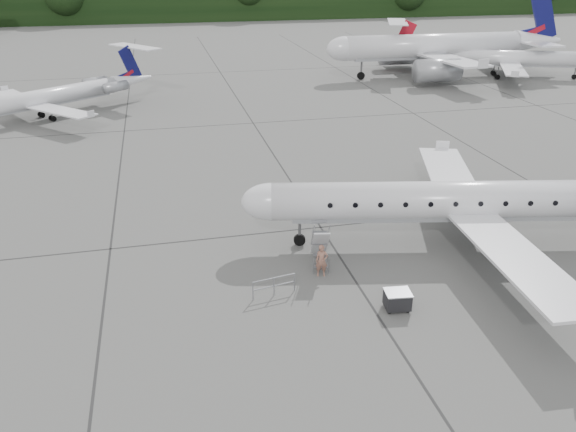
{
  "coord_description": "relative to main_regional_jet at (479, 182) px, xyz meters",
  "views": [
    {
      "loc": [
        -14.65,
        -22.96,
        15.31
      ],
      "look_at": [
        -8.33,
        4.35,
        2.3
      ],
      "focal_mm": 35.0,
      "sensor_mm": 36.0,
      "label": 1
    }
  ],
  "objects": [
    {
      "name": "passenger",
      "position": [
        -9.56,
        -1.58,
        -2.94
      ],
      "size": [
        0.72,
        0.54,
        1.77
      ],
      "primitive_type": "imported",
      "rotation": [
        0.0,
        0.0,
        -0.2
      ],
      "color": "#8C5D4C",
      "rests_on": "ground"
    },
    {
      "name": "bg_regional_right",
      "position": [
        29.77,
        43.9,
        -0.15
      ],
      "size": [
        33.3,
        28.69,
        7.35
      ],
      "primitive_type": null,
      "rotation": [
        0.0,
        0.0,
        2.78
      ],
      "color": "silver",
      "rests_on": "ground"
    },
    {
      "name": "bg_narrowbody",
      "position": [
        20.17,
        46.85,
        1.91
      ],
      "size": [
        32.41,
        23.64,
        11.47
      ],
      "primitive_type": null,
      "rotation": [
        0.0,
        0.0,
        -0.02
      ],
      "color": "silver",
      "rests_on": "ground"
    },
    {
      "name": "ground",
      "position": [
        -2.38,
        -3.09,
        -3.83
      ],
      "size": [
        320.0,
        320.0,
        0.0
      ],
      "primitive_type": "plane",
      "color": "#5D5D5A",
      "rests_on": "ground"
    },
    {
      "name": "bg_regional_left",
      "position": [
        -29.17,
        34.4,
        -0.75
      ],
      "size": [
        28.9,
        27.59,
        6.15
      ],
      "primitive_type": null,
      "rotation": [
        0.0,
        0.0,
        0.64
      ],
      "color": "silver",
      "rests_on": "ground"
    },
    {
      "name": "airstair",
      "position": [
        -9.31,
        -0.35,
        -2.63
      ],
      "size": [
        1.27,
        2.32,
        2.4
      ],
      "primitive_type": null,
      "rotation": [
        0.0,
        0.0,
        -0.2
      ],
      "color": "silver",
      "rests_on": "ground"
    },
    {
      "name": "main_regional_jet",
      "position": [
        0.0,
        0.0,
        0.0
      ],
      "size": [
        33.58,
        27.06,
        7.66
      ],
      "primitive_type": null,
      "rotation": [
        0.0,
        0.0,
        -0.2
      ],
      "color": "silver",
      "rests_on": "ground"
    },
    {
      "name": "baggage_cart",
      "position": [
        -6.91,
        -5.37,
        -3.32
      ],
      "size": [
        1.27,
        1.07,
        1.01
      ],
      "primitive_type": null,
      "rotation": [
        0.0,
        0.0,
        -0.12
      ],
      "color": "black",
      "rests_on": "ground"
    },
    {
      "name": "treeline",
      "position": [
        -2.38,
        126.91,
        0.17
      ],
      "size": [
        260.0,
        4.0,
        8.0
      ],
      "primitive_type": "cube",
      "color": "black",
      "rests_on": "ground"
    },
    {
      "name": "safety_railing",
      "position": [
        -12.38,
        -2.89,
        -3.33
      ],
      "size": [
        2.18,
        0.45,
        1.0
      ],
      "primitive_type": null,
      "rotation": [
        0.0,
        0.0,
        0.17
      ],
      "color": "gray",
      "rests_on": "ground"
    }
  ]
}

